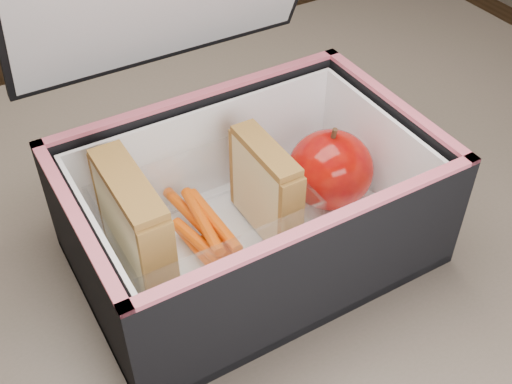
# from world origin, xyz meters

# --- Properties ---
(kitchen_table) EXTENTS (1.20, 0.80, 0.75)m
(kitchen_table) POSITION_xyz_m (0.00, 0.00, 0.66)
(kitchen_table) COLOR brown
(kitchen_table) RESTS_ON ground
(lunch_bag) EXTENTS (0.31, 0.29, 0.30)m
(lunch_bag) POSITION_xyz_m (0.04, -0.01, 0.82)
(lunch_bag) COLOR black
(lunch_bag) RESTS_ON kitchen_table
(plastic_tub) EXTENTS (0.17, 0.12, 0.07)m
(plastic_tub) POSITION_xyz_m (-0.00, -0.01, 0.80)
(plastic_tub) COLOR white
(plastic_tub) RESTS_ON lunch_bag
(sandwich_left) EXTENTS (0.03, 0.10, 0.11)m
(sandwich_left) POSITION_xyz_m (-0.07, -0.01, 0.82)
(sandwich_left) COLOR beige
(sandwich_left) RESTS_ON plastic_tub
(sandwich_right) EXTENTS (0.02, 0.08, 0.09)m
(sandwich_right) POSITION_xyz_m (0.06, -0.01, 0.81)
(sandwich_right) COLOR beige
(sandwich_right) RESTS_ON plastic_tub
(carrot_sticks) EXTENTS (0.05, 0.15, 0.03)m
(carrot_sticks) POSITION_xyz_m (-0.00, -0.01, 0.78)
(carrot_sticks) COLOR #E43800
(carrot_sticks) RESTS_ON plastic_tub
(paper_napkin) EXTENTS (0.10, 0.10, 0.01)m
(paper_napkin) POSITION_xyz_m (0.12, -0.00, 0.77)
(paper_napkin) COLOR white
(paper_napkin) RESTS_ON lunch_bag
(red_apple) EXTENTS (0.09, 0.09, 0.09)m
(red_apple) POSITION_xyz_m (0.13, -0.01, 0.81)
(red_apple) COLOR #7C0007
(red_apple) RESTS_ON paper_napkin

